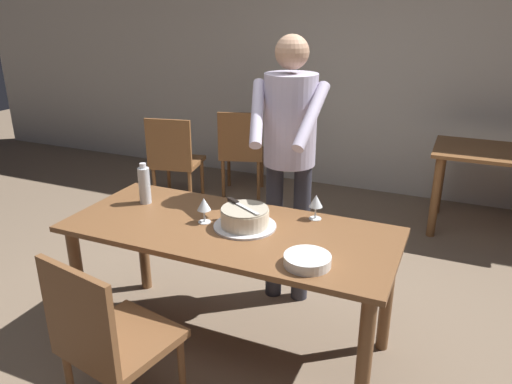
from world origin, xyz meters
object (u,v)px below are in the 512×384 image
Objects in this scene: wine_glass_far at (204,205)px; background_chair_1 at (242,150)px; plate_stack at (307,260)px; background_table at (495,169)px; cake_knife at (237,203)px; water_bottle at (144,185)px; main_dining_table at (230,246)px; chair_near_side at (108,338)px; wine_glass_near at (316,202)px; person_cutting_cake at (289,144)px; cake_on_platter at (245,218)px; background_chair_2 at (175,158)px.

background_chair_1 is (-0.81, 2.21, -0.36)m from wine_glass_far.
plate_stack is 2.63m from background_table.
background_table is 2.33m from background_chair_1.
water_bottle is at bearing 176.20° from cake_knife.
water_bottle reaches higher than plate_stack.
cake_knife is (0.01, 0.07, 0.23)m from main_dining_table.
chair_near_side is (-0.07, -0.76, -0.36)m from wine_glass_far.
background_chair_1 is at bearing 99.22° from water_bottle.
person_cutting_cake reaches higher than wine_glass_near.
main_dining_table is at bearing -66.48° from background_chair_1.
plate_stack is 0.54m from wine_glass_near.
water_bottle is at bearing 166.73° from wine_glass_far.
wine_glass_far is at bearing -171.96° from cake_on_platter.
wine_glass_far is at bearing -13.27° from water_bottle.
background_chair_2 is (-1.82, 1.39, -0.36)m from wine_glass_near.
person_cutting_cake is at bearing 32.80° from water_bottle.
background_chair_2 reaches higher than wine_glass_far.
cake_knife is 0.18m from wine_glass_far.
water_bottle reaches higher than background_table.
chair_near_side is at bearing -65.76° from water_bottle.
chair_near_side is at bearing -110.88° from cake_on_platter.
main_dining_table is 2.22m from background_chair_2.
cake_knife is at bearing -65.48° from background_chair_1.
background_chair_1 is at bearing 115.52° from cake_on_platter.
wine_glass_near is (0.38, 0.22, -0.01)m from cake_knife.
plate_stack reaches higher than background_table.
plate_stack is (0.51, -0.22, 0.14)m from main_dining_table.
person_cutting_cake is (0.74, 0.48, 0.21)m from water_bottle.
cake_on_platter is 0.34× the size of background_table.
background_table is (1.99, 2.14, -0.29)m from water_bottle.
person_cutting_cake reaches higher than cake_knife.
wine_glass_near is at bearing 30.27° from cake_knife.
chair_near_side reaches higher than main_dining_table.
plate_stack is at bearing -30.76° from cake_knife.
wine_glass_near is 0.14× the size of background_table.
water_bottle reaches higher than background_chair_1.
background_chair_2 is at bearing 117.29° from water_bottle.
person_cutting_cake is (0.12, 0.59, 0.44)m from main_dining_table.
wine_glass_far is at bearing -52.75° from background_chair_2.
plate_stack is at bearing -16.65° from water_bottle.
main_dining_table is at bearing -1.93° from wine_glass_far.
background_table is 1.11× the size of background_chair_1.
background_chair_2 reaches higher than cake_on_platter.
background_chair_1 is (-1.35, 1.92, -0.36)m from wine_glass_near.
background_chair_2 is at bearing -131.64° from background_chair_1.
background_chair_2 reaches higher than main_dining_table.
plate_stack is 0.96m from person_cutting_cake.
cake_on_platter is at bearing -120.25° from background_table.
cake_knife is 2.38m from background_chair_1.
water_bottle is (-0.70, 0.08, 0.06)m from cake_on_platter.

